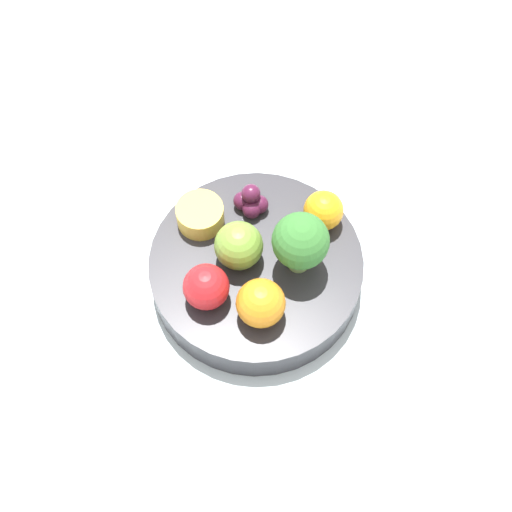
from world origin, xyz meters
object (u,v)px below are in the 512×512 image
broccoli (301,242)px  small_cup (200,215)px  apple_red (239,245)px  grape_cluster (251,201)px  bowl (256,270)px  apple_green (206,287)px  orange_back (261,303)px  orange_front (323,210)px

broccoli → small_cup: bearing=75.4°
apple_red → grape_cluster: (0.06, 0.00, -0.01)m
bowl → apple_red: 0.05m
bowl → apple_green: 0.08m
bowl → broccoli: size_ratio=2.97×
apple_red → grape_cluster: bearing=1.1°
apple_red → apple_green: 0.05m
broccoli → apple_green: size_ratio=1.62×
orange_back → grape_cluster: size_ratio=1.28×
orange_front → grape_cluster: 0.08m
bowl → apple_red: size_ratio=4.46×
broccoli → grape_cluster: 0.09m
broccoli → apple_green: 0.10m
apple_green → small_cup: bearing=18.6°
apple_red → grape_cluster: size_ratio=1.31×
broccoli → apple_red: bearing=94.9°
small_cup → broccoli: bearing=-104.6°
orange_front → small_cup: orange_front is taller
bowl → broccoli: broccoli is taller
orange_back → small_cup: orange_back is taller
grape_cluster → small_cup: 0.05m
bowl → orange_front: orange_front is taller
bowl → orange_front: bearing=-43.3°
bowl → apple_red: apple_red is taller
apple_red → apple_green: size_ratio=1.08×
apple_green → grape_cluster: 0.11m
bowl → apple_green: apple_green is taller
orange_front → grape_cluster: (0.00, 0.08, -0.01)m
broccoli → orange_back: 0.07m
orange_front → small_cup: size_ratio=0.84×
bowl → small_cup: small_cup is taller
orange_back → grape_cluster: orange_back is taller
apple_red → apple_green: bearing=158.1°
apple_red → orange_back: apple_red is taller
bowl → orange_back: 0.07m
broccoli → apple_green: broccoli is taller
apple_green → orange_front: apple_green is taller
orange_back → small_cup: 0.12m
orange_back → broccoli: bearing=-22.3°
broccoli → apple_red: (-0.01, 0.06, -0.02)m
grape_cluster → small_cup: bearing=120.0°
apple_red → small_cup: apple_red is taller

